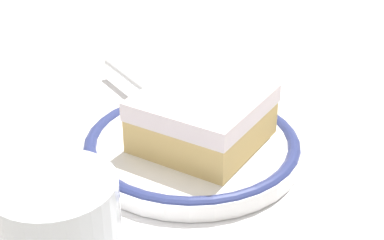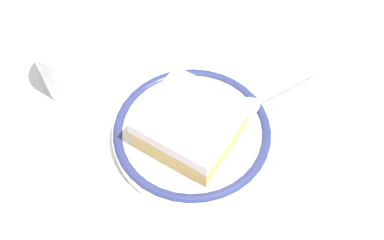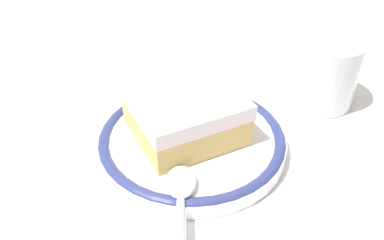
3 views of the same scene
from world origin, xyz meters
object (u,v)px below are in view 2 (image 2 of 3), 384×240
cup (71,66)px  plate (192,132)px  cake_slice (190,125)px  spoon (259,100)px

cup → plate: bearing=51.9°
plate → cake_slice: 0.03m
plate → cake_slice: size_ratio=1.36×
plate → cup: size_ratio=2.47×
cake_slice → spoon: (-0.03, 0.09, -0.02)m
plate → cup: cup is taller
cake_slice → cup: 0.17m
cake_slice → cup: cup is taller
cake_slice → spoon: cake_slice is taller
cake_slice → cup: (-0.11, -0.13, -0.00)m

